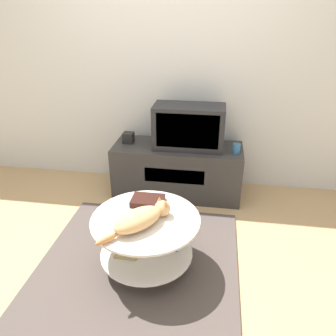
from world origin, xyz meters
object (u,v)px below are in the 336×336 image
tv (189,127)px  cat (141,218)px  dvd_box (148,201)px  speaker (128,138)px

tv → cat: 1.25m
dvd_box → speaker: bearing=112.4°
speaker → dvd_box: (0.40, -0.96, -0.11)m
tv → dvd_box: 0.99m
tv → cat: (-0.19, -1.21, -0.23)m
speaker → dvd_box: bearing=-67.6°
cat → dvd_box: bearing=42.7°
dvd_box → cat: (0.01, -0.28, 0.04)m
tv → speaker: bearing=177.4°
speaker → tv: bearing=-2.6°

